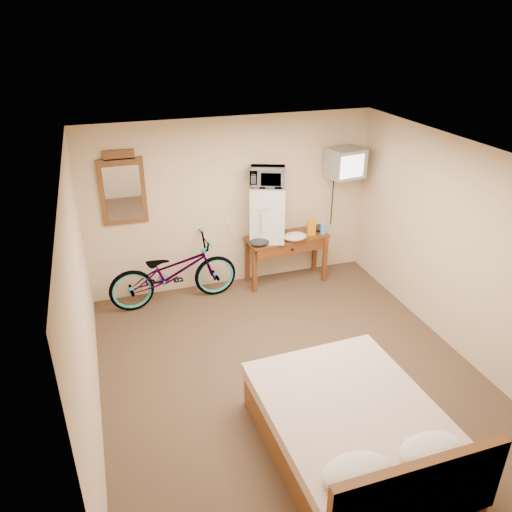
% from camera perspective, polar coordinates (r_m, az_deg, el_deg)
% --- Properties ---
extents(room, '(4.60, 4.64, 2.50)m').
position_cam_1_polar(room, '(5.26, 4.09, -2.26)').
color(room, '#4B3425').
rests_on(room, ground).
extents(desk, '(1.26, 0.58, 0.75)m').
position_cam_1_polar(desk, '(7.46, 3.60, 1.25)').
color(desk, brown).
rests_on(desk, floor).
extents(mini_fridge, '(0.62, 0.61, 0.81)m').
position_cam_1_polar(mini_fridge, '(7.19, 1.29, 4.95)').
color(mini_fridge, silver).
rests_on(mini_fridge, desk).
extents(microwave, '(0.56, 0.48, 0.27)m').
position_cam_1_polar(microwave, '(7.01, 1.33, 9.05)').
color(microwave, silver).
rests_on(microwave, mini_fridge).
extents(snack_bag, '(0.13, 0.09, 0.25)m').
position_cam_1_polar(snack_bag, '(7.47, 6.34, 3.31)').
color(snack_bag, orange).
rests_on(snack_bag, desk).
extents(blue_cup, '(0.09, 0.09, 0.16)m').
position_cam_1_polar(blue_cup, '(7.55, 7.70, 3.13)').
color(blue_cup, '#44A6E8').
rests_on(blue_cup, desk).
extents(cloth_cream, '(0.35, 0.27, 0.11)m').
position_cam_1_polar(cloth_cream, '(7.29, 4.48, 2.23)').
color(cloth_cream, silver).
rests_on(cloth_cream, desk).
extents(cloth_dark_a, '(0.30, 0.22, 0.11)m').
position_cam_1_polar(cloth_dark_a, '(7.10, 0.39, 1.63)').
color(cloth_dark_a, black).
rests_on(cloth_dark_a, desk).
extents(cloth_dark_b, '(0.21, 0.17, 0.10)m').
position_cam_1_polar(cloth_dark_b, '(7.65, 7.14, 3.23)').
color(cloth_dark_b, black).
rests_on(cloth_dark_b, desk).
extents(crt_television, '(0.54, 0.61, 0.42)m').
position_cam_1_polar(crt_television, '(7.42, 10.17, 10.42)').
color(crt_television, black).
rests_on(crt_television, room).
extents(wall_mirror, '(0.60, 0.04, 1.01)m').
position_cam_1_polar(wall_mirror, '(6.88, -15.00, 7.39)').
color(wall_mirror, brown).
rests_on(wall_mirror, room).
extents(bicycle, '(1.85, 0.74, 0.95)m').
position_cam_1_polar(bicycle, '(7.07, -9.40, -1.80)').
color(bicycle, black).
rests_on(bicycle, floor).
extents(bed, '(1.55, 2.02, 0.90)m').
position_cam_1_polar(bed, '(4.88, 11.40, -19.41)').
color(bed, brown).
rests_on(bed, floor).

